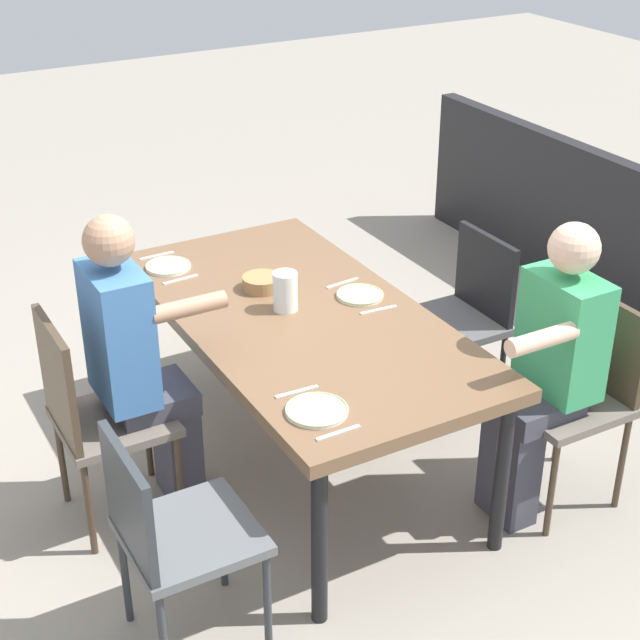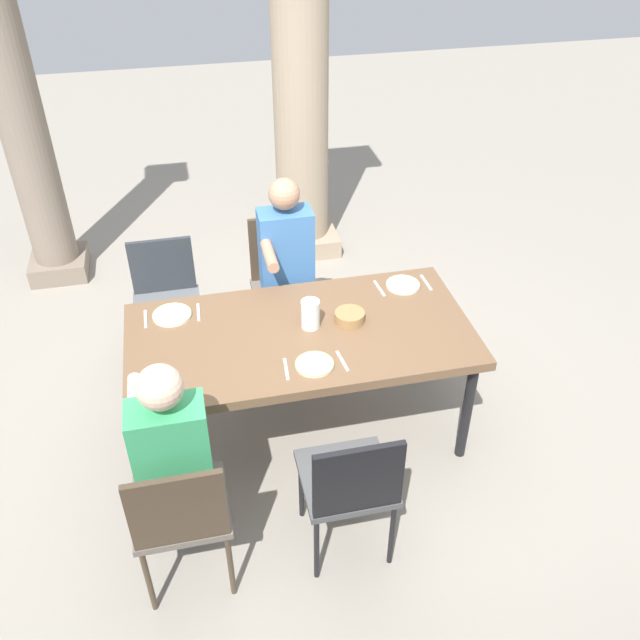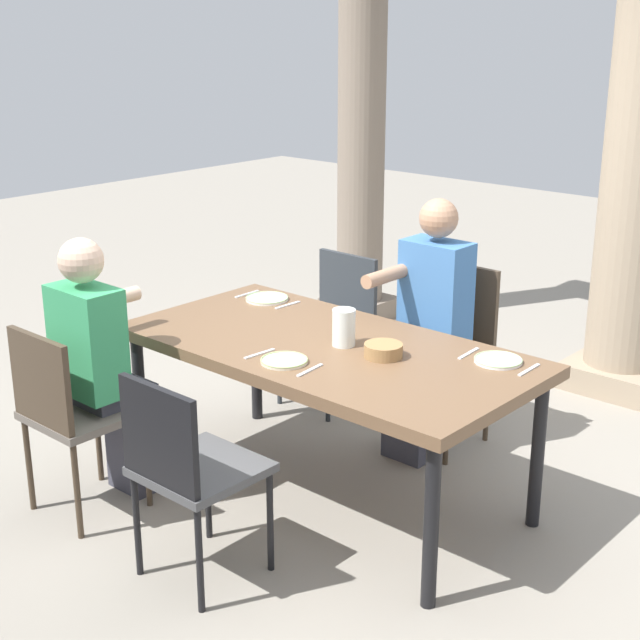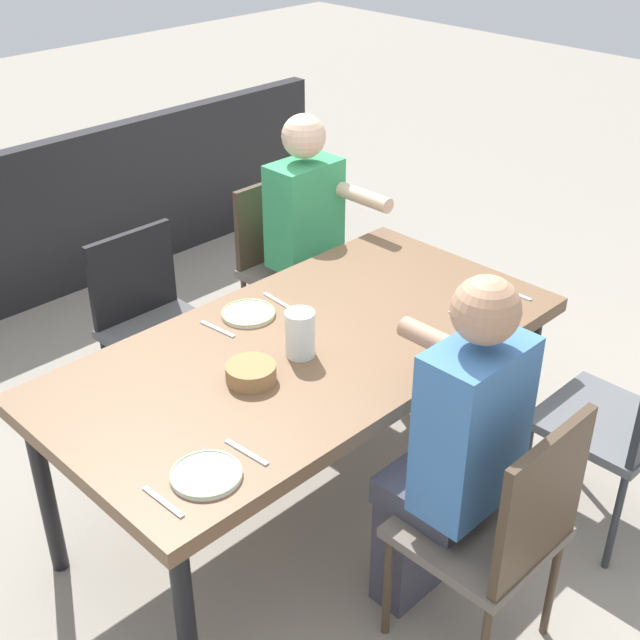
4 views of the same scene
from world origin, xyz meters
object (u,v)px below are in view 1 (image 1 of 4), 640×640
at_px(plate_0, 317,410).
at_px(bread_basket, 262,283).
at_px(chair_west_south, 579,386).
at_px(water_pitcher, 285,293).
at_px(chair_west_north, 168,529).
at_px(plate_1, 360,295).
at_px(chair_mid_north, 92,410).
at_px(chair_mid_south, 462,311).
at_px(diner_woman_green, 547,366).
at_px(dining_table, 301,327).
at_px(diner_man_white, 138,360).
at_px(plate_2, 168,266).

height_order(plate_0, bread_basket, bread_basket).
bearing_deg(chair_west_south, water_pitcher, 49.51).
relative_size(chair_west_north, plate_1, 4.20).
bearing_deg(chair_mid_north, plate_0, -141.32).
bearing_deg(water_pitcher, chair_mid_north, 90.41).
bearing_deg(chair_west_south, chair_mid_north, 66.25).
height_order(chair_mid_south, plate_1, chair_mid_south).
distance_m(plate_1, bread_basket, 0.44).
relative_size(diner_woman_green, water_pitcher, 7.51).
distance_m(chair_west_north, diner_woman_green, 1.62).
bearing_deg(diner_woman_green, plate_0, 87.22).
bearing_deg(plate_0, chair_west_north, 94.48).
height_order(dining_table, diner_man_white, diner_man_white).
bearing_deg(chair_west_north, bread_basket, -39.90).
bearing_deg(plate_1, chair_west_south, -141.30).
height_order(chair_west_north, diner_woman_green, diner_woman_green).
bearing_deg(plate_1, chair_mid_north, 87.93).
height_order(chair_mid_south, water_pitcher, water_pitcher).
xyz_separation_m(dining_table, chair_west_south, (-0.74, -0.90, -0.17)).
height_order(plate_0, water_pitcher, water_pitcher).
height_order(dining_table, plate_2, plate_2).
distance_m(chair_mid_south, plate_1, 0.65).
distance_m(chair_west_north, diner_man_white, 0.84).
bearing_deg(diner_woman_green, dining_table, 43.80).
distance_m(chair_west_south, chair_mid_south, 0.80).
xyz_separation_m(chair_west_north, water_pitcher, (0.80, -0.86, 0.32)).
bearing_deg(bread_basket, chair_mid_north, 105.01).
bearing_deg(plate_0, dining_table, -24.09).
bearing_deg(chair_mid_south, chair_mid_north, 90.00).
relative_size(chair_west_north, diner_woman_green, 0.68).
height_order(chair_west_north, chair_mid_north, chair_mid_north).
bearing_deg(plate_0, chair_west_south, -92.19).
bearing_deg(diner_man_white, water_pitcher, -89.21).
bearing_deg(chair_west_north, chair_mid_north, 0.63).
height_order(plate_0, plate_1, same).
bearing_deg(chair_mid_north, chair_west_south, -113.75).
bearing_deg(dining_table, plate_1, -86.66).
distance_m(plate_0, plate_2, 1.39).
bearing_deg(chair_mid_north, diner_woman_green, -116.31).
height_order(chair_west_south, water_pitcher, water_pitcher).
xyz_separation_m(chair_west_north, diner_man_white, (0.79, -0.20, 0.20)).
height_order(plate_1, water_pitcher, water_pitcher).
relative_size(dining_table, bread_basket, 11.29).
xyz_separation_m(plate_1, bread_basket, (0.28, 0.34, 0.02)).
xyz_separation_m(diner_woman_green, water_pitcher, (0.81, 0.75, 0.16)).
bearing_deg(plate_2, plate_1, -138.07).
relative_size(diner_man_white, bread_basket, 7.82).
bearing_deg(plate_0, chair_mid_north, 38.68).
bearing_deg(chair_mid_south, water_pitcher, 89.62).
height_order(chair_west_north, plate_2, chair_west_north).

